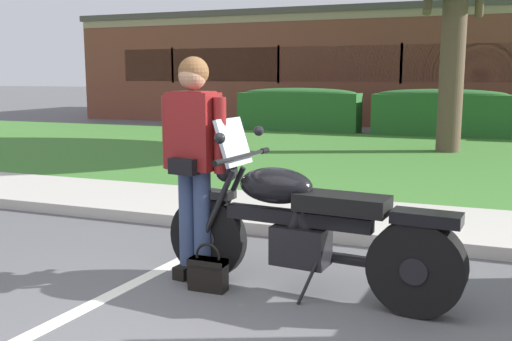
{
  "coord_description": "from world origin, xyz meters",
  "views": [
    {
      "loc": [
        1.38,
        -2.49,
        1.56
      ],
      "look_at": [
        -0.18,
        1.56,
        0.85
      ],
      "focal_mm": 40.6,
      "sensor_mm": 36.0,
      "label": 1
    }
  ],
  "objects_px": {
    "handbag": "(208,271)",
    "brick_building": "(417,68)",
    "hedge_left": "(299,109)",
    "rider_person": "(194,152)",
    "hedge_center_left": "(440,112)",
    "motorcycle": "(314,229)"
  },
  "relations": [
    {
      "from": "motorcycle",
      "to": "hedge_left",
      "type": "relative_size",
      "value": 0.66
    },
    {
      "from": "handbag",
      "to": "hedge_left",
      "type": "xyz_separation_m",
      "value": [
        -2.91,
        11.89,
        0.51
      ]
    },
    {
      "from": "motorcycle",
      "to": "handbag",
      "type": "distance_m",
      "value": 0.84
    },
    {
      "from": "hedge_center_left",
      "to": "rider_person",
      "type": "bearing_deg",
      "value": -95.22
    },
    {
      "from": "handbag",
      "to": "brick_building",
      "type": "relative_size",
      "value": 0.02
    },
    {
      "from": "brick_building",
      "to": "handbag",
      "type": "bearing_deg",
      "value": -88.58
    },
    {
      "from": "handbag",
      "to": "hedge_left",
      "type": "bearing_deg",
      "value": 103.77
    },
    {
      "from": "motorcycle",
      "to": "brick_building",
      "type": "distance_m",
      "value": 18.65
    },
    {
      "from": "rider_person",
      "to": "handbag",
      "type": "relative_size",
      "value": 4.74
    },
    {
      "from": "rider_person",
      "to": "hedge_center_left",
      "type": "bearing_deg",
      "value": 84.78
    },
    {
      "from": "motorcycle",
      "to": "hedge_center_left",
      "type": "bearing_deg",
      "value": 89.48
    },
    {
      "from": "motorcycle",
      "to": "brick_building",
      "type": "height_order",
      "value": "brick_building"
    },
    {
      "from": "motorcycle",
      "to": "handbag",
      "type": "height_order",
      "value": "motorcycle"
    },
    {
      "from": "rider_person",
      "to": "handbag",
      "type": "bearing_deg",
      "value": -45.26
    },
    {
      "from": "motorcycle",
      "to": "handbag",
      "type": "bearing_deg",
      "value": -166.48
    },
    {
      "from": "motorcycle",
      "to": "rider_person",
      "type": "distance_m",
      "value": 1.08
    },
    {
      "from": "hedge_center_left",
      "to": "brick_building",
      "type": "xyz_separation_m",
      "value": [
        -1.32,
        6.86,
        1.21
      ]
    },
    {
      "from": "motorcycle",
      "to": "hedge_center_left",
      "type": "relative_size",
      "value": 0.66
    },
    {
      "from": "handbag",
      "to": "hedge_left",
      "type": "height_order",
      "value": "hedge_left"
    },
    {
      "from": "motorcycle",
      "to": "hedge_center_left",
      "type": "height_order",
      "value": "motorcycle"
    },
    {
      "from": "motorcycle",
      "to": "hedge_left",
      "type": "height_order",
      "value": "motorcycle"
    },
    {
      "from": "handbag",
      "to": "brick_building",
      "type": "bearing_deg",
      "value": 91.42
    }
  ]
}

